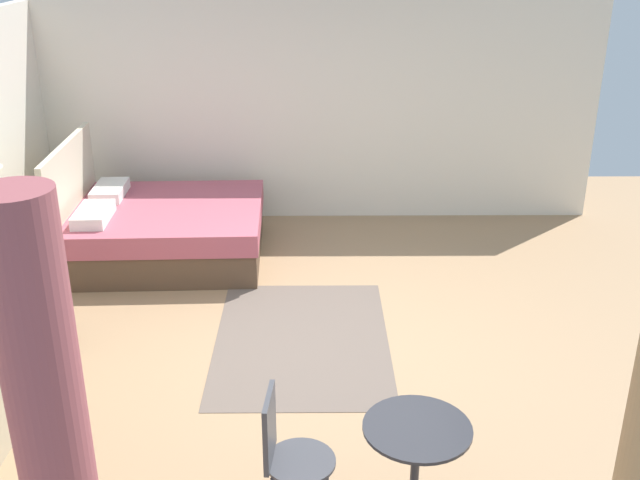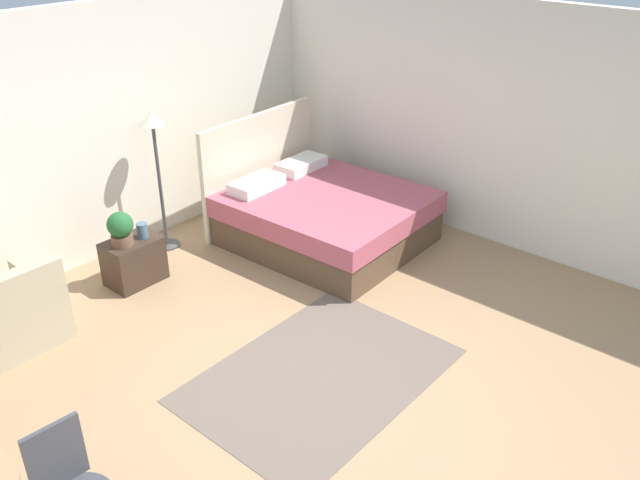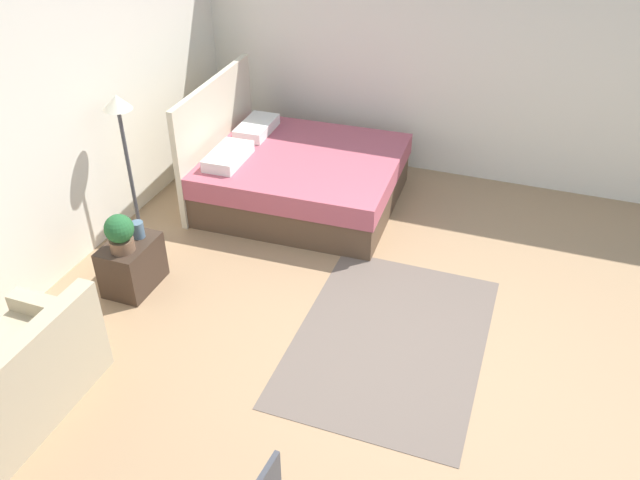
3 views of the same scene
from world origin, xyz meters
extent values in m
cube|color=#9E7A56|center=(0.00, 0.00, -0.01)|extent=(9.31, 9.56, 0.02)
cube|color=silver|center=(0.00, 3.28, 1.28)|extent=(9.31, 0.12, 2.56)
cube|color=silver|center=(3.16, 0.00, 1.28)|extent=(0.12, 6.56, 2.56)
cube|color=#66564C|center=(0.08, 0.17, 0.00)|extent=(2.10, 1.49, 0.01)
cube|color=brown|center=(1.88, 1.61, 0.17)|extent=(1.76, 1.98, 0.35)
cube|color=#B25160|center=(1.88, 1.61, 0.46)|extent=(1.81, 2.02, 0.23)
cube|color=beige|center=(1.85, 2.60, 0.64)|extent=(1.76, 0.12, 1.27)
cube|color=white|center=(1.48, 2.28, 0.63)|extent=(0.62, 0.34, 0.12)
cube|color=white|center=(2.23, 2.30, 0.63)|extent=(0.62, 0.34, 0.12)
cube|color=tan|center=(-0.97, 2.51, 0.48)|extent=(0.14, 0.76, 0.13)
cube|color=#38281E|center=(-0.01, 2.51, 0.23)|extent=(0.54, 0.37, 0.46)
cylinder|color=brown|center=(-0.11, 2.49, 0.51)|extent=(0.21, 0.21, 0.11)
sphere|color=#235B2D|center=(-0.11, 2.49, 0.67)|extent=(0.25, 0.25, 0.25)
cylinder|color=slate|center=(0.11, 2.48, 0.53)|extent=(0.11, 0.11, 0.15)
cylinder|color=#3F3F44|center=(0.66, 2.88, 0.01)|extent=(0.27, 0.27, 0.02)
cylinder|color=#3F3F44|center=(0.66, 2.88, 0.70)|extent=(0.04, 0.04, 1.36)
cone|color=beige|center=(0.66, 2.88, 1.44)|extent=(0.26, 0.26, 0.13)
cube|color=#3F3F44|center=(-2.03, 0.32, 0.66)|extent=(0.33, 0.06, 0.43)
camera|label=1|loc=(-5.50, 0.06, 3.26)|focal=41.63mm
camera|label=2|loc=(-3.13, -2.58, 3.46)|focal=37.26mm
camera|label=3|loc=(-3.81, -0.63, 3.62)|focal=36.47mm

